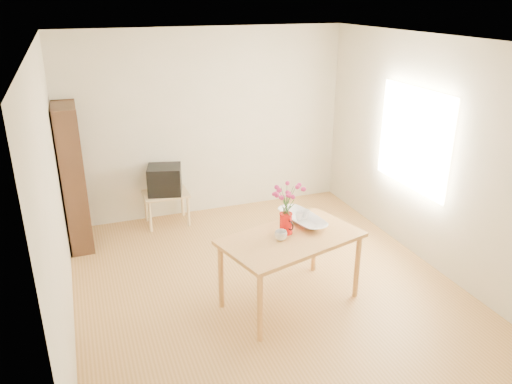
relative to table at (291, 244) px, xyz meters
name	(u,v)px	position (x,y,z in m)	size (l,w,h in m)	color
room	(269,174)	(-0.10, 0.36, 0.64)	(4.50, 4.50, 4.50)	#A6743B
table	(291,244)	(0.00, 0.00, 0.00)	(1.53, 1.12, 0.75)	#BC7F40
tv_stand	(166,198)	(-0.83, 2.33, -0.28)	(0.60, 0.45, 0.46)	tan
bookshelf	(74,182)	(-1.98, 2.11, 0.17)	(0.28, 0.70, 1.80)	black
pitcher	(286,224)	(-0.02, 0.10, 0.18)	(0.14, 0.22, 0.22)	red
flowers	(286,198)	(-0.02, 0.10, 0.46)	(0.25, 0.25, 0.35)	#D8327C
mug	(281,235)	(-0.12, -0.02, 0.13)	(0.12, 0.12, 0.10)	white
bowl	(303,204)	(0.25, 0.28, 0.29)	(0.44, 0.44, 0.42)	white
teacup_a	(299,208)	(0.21, 0.28, 0.25)	(0.07, 0.07, 0.07)	white
teacup_b	(306,206)	(0.29, 0.30, 0.25)	(0.08, 0.08, 0.07)	white
television	(164,179)	(-0.83, 2.34, -0.01)	(0.52, 0.50, 0.38)	black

